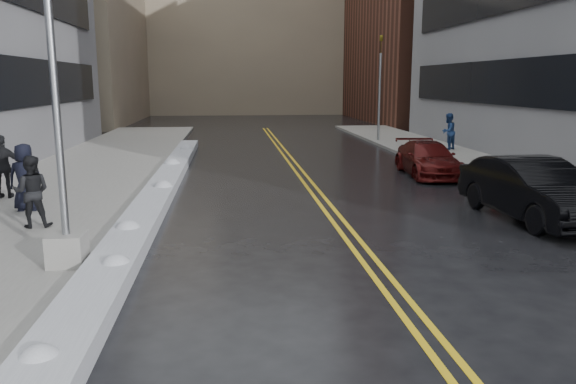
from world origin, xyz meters
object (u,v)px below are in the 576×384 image
object	(u,v)px
pedestrian_c	(25,177)
car_black	(533,190)
lamppost	(59,138)
pedestrian_b	(32,192)
pedestrian_east	(448,131)
fire_hydrant	(497,169)
pedestrian_d	(3,167)
car_maroon	(428,159)
traffic_signal	(380,84)

from	to	relation	value
pedestrian_c	car_black	distance (m)	13.27
lamppost	pedestrian_b	bearing A→B (deg)	117.85
pedestrian_east	car_black	size ratio (longest dim) A/B	0.38
fire_hydrant	pedestrian_d	bearing A→B (deg)	-174.97
pedestrian_east	car_black	bearing A→B (deg)	40.16
pedestrian_c	car_maroon	distance (m)	13.95
lamppost	pedestrian_d	size ratio (longest dim) A/B	4.09
traffic_signal	car_maroon	world-z (taller)	traffic_signal
fire_hydrant	traffic_signal	world-z (taller)	traffic_signal
fire_hydrant	pedestrian_c	world-z (taller)	pedestrian_c
fire_hydrant	pedestrian_c	size ratio (longest dim) A/B	0.41
car_black	car_maroon	distance (m)	7.11
lamppost	traffic_signal	world-z (taller)	lamppost
pedestrian_d	fire_hydrant	bearing A→B (deg)	-179.22
lamppost	pedestrian_d	xyz separation A→B (m)	(-3.57, 6.60, -1.45)
lamppost	pedestrian_d	world-z (taller)	lamppost
car_maroon	lamppost	bearing A→B (deg)	-132.95
fire_hydrant	car_black	size ratio (longest dim) A/B	0.15
car_black	car_maroon	size ratio (longest dim) A/B	1.10
car_maroon	car_black	bearing A→B (deg)	-84.78
pedestrian_b	pedestrian_c	xyz separation A→B (m)	(-0.76, 1.82, 0.05)
pedestrian_c	pedestrian_d	size ratio (longest dim) A/B	0.96
lamppost	traffic_signal	bearing A→B (deg)	61.79
pedestrian_d	pedestrian_east	size ratio (longest dim) A/B	1.02
lamppost	fire_hydrant	bearing A→B (deg)	33.04
lamppost	pedestrian_b	distance (m)	3.72
car_maroon	pedestrian_east	bearing A→B (deg)	66.34
fire_hydrant	pedestrian_c	bearing A→B (deg)	-167.75
traffic_signal	car_black	distance (m)	19.20
lamppost	pedestrian_b	world-z (taller)	lamppost
lamppost	car_black	xyz separation A→B (m)	(10.80, 3.00, -1.73)
traffic_signal	car_maroon	bearing A→B (deg)	-95.92
car_maroon	pedestrian_b	bearing A→B (deg)	-146.35
pedestrian_b	car_maroon	bearing A→B (deg)	-155.88
pedestrian_d	car_maroon	bearing A→B (deg)	-170.34
pedestrian_b	pedestrian_east	bearing A→B (deg)	-144.51
pedestrian_d	car_maroon	world-z (taller)	pedestrian_d
fire_hydrant	pedestrian_d	size ratio (longest dim) A/B	0.39
pedestrian_d	car_black	distance (m)	14.82
traffic_signal	fire_hydrant	bearing A→B (deg)	-87.95
pedestrian_c	pedestrian_east	world-z (taller)	pedestrian_east
fire_hydrant	car_black	distance (m)	5.22
pedestrian_b	lamppost	bearing A→B (deg)	111.66
pedestrian_b	car_maroon	xyz separation A→B (m)	(12.15, 7.10, -0.36)
pedestrian_east	car_maroon	world-z (taller)	pedestrian_east
car_black	lamppost	bearing A→B (deg)	-168.69
lamppost	pedestrian_east	distance (m)	22.02
pedestrian_d	pedestrian_c	bearing A→B (deg)	120.36
fire_hydrant	pedestrian_east	distance (m)	9.09
lamppost	pedestrian_east	world-z (taller)	lamppost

